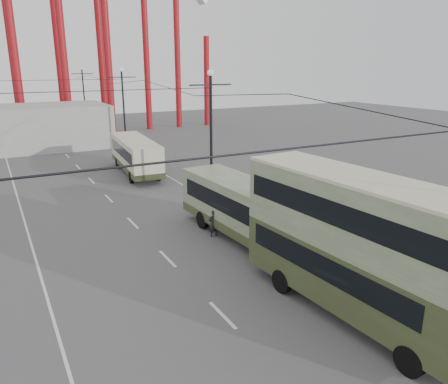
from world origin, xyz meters
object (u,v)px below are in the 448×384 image
single_decker_cream (136,154)px  pedestrian (213,223)px  double_decker_bus (359,241)px  single_decker_green (252,212)px

single_decker_cream → pedestrian: bearing=-87.7°
double_decker_bus → single_decker_cream: size_ratio=1.03×
double_decker_bus → single_decker_cream: double_decker_bus is taller
double_decker_bus → single_decker_green: (0.34, 8.17, -1.32)m
double_decker_bus → single_decker_cream: bearing=86.7°
double_decker_bus → pedestrian: bearing=92.1°
single_decker_green → single_decker_cream: bearing=88.9°
single_decker_green → double_decker_bus: bearing=-95.5°
double_decker_bus → pedestrian: size_ratio=6.70×
pedestrian → double_decker_bus: bearing=95.9°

